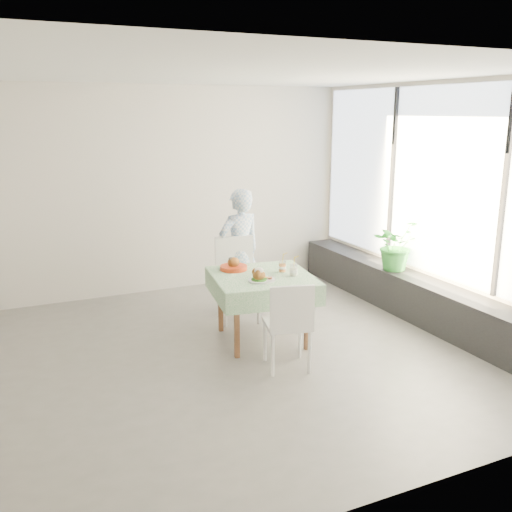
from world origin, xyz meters
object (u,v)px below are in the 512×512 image
chair_far (238,295)px  main_dish (260,277)px  chair_near (287,341)px  potted_plant (396,245)px  juice_cup_orange (282,267)px  diner (240,251)px  cafe_table (262,300)px

chair_far → main_dish: (-0.12, -0.91, 0.49)m
chair_near → main_dish: bearing=93.9°
chair_near → potted_plant: 2.38m
chair_far → juice_cup_orange: bearing=-69.9°
diner → potted_plant: size_ratio=2.40×
chair_far → chair_near: size_ratio=1.11×
cafe_table → chair_near: size_ratio=1.33×
chair_far → potted_plant: bearing=-11.7°
chair_far → diner: 0.55m
main_dish → juice_cup_orange: (0.37, 0.23, 0.01)m
potted_plant → juice_cup_orange: bearing=-171.4°
cafe_table → diner: 1.02m
chair_far → potted_plant: (1.99, -0.41, 0.52)m
chair_near → potted_plant: size_ratio=1.38×
chair_far → chair_near: bearing=-93.5°
cafe_table → chair_far: bearing=89.2°
chair_far → chair_near: chair_far is taller
cafe_table → potted_plant: size_ratio=1.83×
main_dish → potted_plant: bearing=13.2°
cafe_table → chair_near: 0.77m
cafe_table → main_dish: size_ratio=4.05×
diner → main_dish: size_ratio=5.30×
juice_cup_orange → cafe_table: bearing=-173.5°
main_dish → cafe_table: bearing=60.2°
main_dish → potted_plant: potted_plant is taller
main_dish → diner: bearing=77.4°
chair_near → main_dish: size_ratio=3.05×
diner → main_dish: 1.19m
cafe_table → diner: (0.14, 0.96, 0.32)m
chair_near → cafe_table: bearing=84.0°
chair_far → main_dish: chair_far is taller
main_dish → juice_cup_orange: juice_cup_orange is taller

